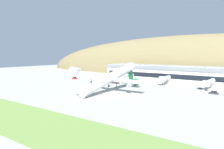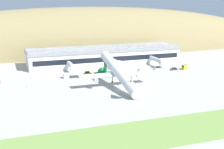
{
  "view_description": "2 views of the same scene",
  "coord_description": "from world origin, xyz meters",
  "px_view_note": "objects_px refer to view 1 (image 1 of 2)",
  "views": [
    {
      "loc": [
        63.61,
        -81.26,
        19.28
      ],
      "look_at": [
        -3.17,
        9.64,
        8.05
      ],
      "focal_mm": 35.0,
      "sensor_mm": 36.0,
      "label": 1
    },
    {
      "loc": [
        -49.41,
        -123.84,
        38.44
      ],
      "look_at": [
        -2.37,
        8.43,
        5.34
      ],
      "focal_mm": 50.0,
      "sensor_mm": 36.0,
      "label": 2
    }
  ],
  "objects_px": {
    "cargo_airplane": "(111,78)",
    "service_car_0": "(75,78)",
    "jetway_2": "(209,82)",
    "service_car_1": "(131,83)",
    "traffic_cone_1": "(105,87)",
    "jetway_1": "(165,78)",
    "service_car_3": "(200,90)",
    "traffic_cone_0": "(75,82)",
    "jetway_0": "(126,76)",
    "service_car_2": "(214,93)",
    "box_truck": "(113,81)",
    "terminal_building": "(173,73)"
  },
  "relations": [
    {
      "from": "terminal_building",
      "to": "service_car_0",
      "type": "xyz_separation_m",
      "value": [
        -64.26,
        -28.32,
        -5.25
      ]
    },
    {
      "from": "service_car_3",
      "to": "box_truck",
      "type": "xyz_separation_m",
      "value": [
        -51.65,
        -3.79,
        0.86
      ]
    },
    {
      "from": "terminal_building",
      "to": "traffic_cone_0",
      "type": "height_order",
      "value": "terminal_building"
    },
    {
      "from": "jetway_2",
      "to": "service_car_1",
      "type": "height_order",
      "value": "jetway_2"
    },
    {
      "from": "cargo_airplane",
      "to": "service_car_2",
      "type": "relative_size",
      "value": 12.27
    },
    {
      "from": "terminal_building",
      "to": "service_car_1",
      "type": "distance_m",
      "value": 30.62
    },
    {
      "from": "jetway_1",
      "to": "service_car_2",
      "type": "bearing_deg",
      "value": -24.69
    },
    {
      "from": "jetway_1",
      "to": "cargo_airplane",
      "type": "relative_size",
      "value": 0.23
    },
    {
      "from": "terminal_building",
      "to": "service_car_0",
      "type": "relative_size",
      "value": 26.15
    },
    {
      "from": "cargo_airplane",
      "to": "box_truck",
      "type": "relative_size",
      "value": 6.11
    },
    {
      "from": "traffic_cone_1",
      "to": "jetway_1",
      "type": "bearing_deg",
      "value": 51.65
    },
    {
      "from": "service_car_2",
      "to": "traffic_cone_0",
      "type": "bearing_deg",
      "value": -173.35
    },
    {
      "from": "service_car_3",
      "to": "traffic_cone_0",
      "type": "distance_m",
      "value": 76.58
    },
    {
      "from": "service_car_2",
      "to": "cargo_airplane",
      "type": "bearing_deg",
      "value": -151.89
    },
    {
      "from": "terminal_building",
      "to": "service_car_2",
      "type": "distance_m",
      "value": 44.44
    },
    {
      "from": "jetway_1",
      "to": "traffic_cone_0",
      "type": "xyz_separation_m",
      "value": [
        -52.52,
        -23.49,
        -3.71
      ]
    },
    {
      "from": "jetway_0",
      "to": "jetway_1",
      "type": "height_order",
      "value": "same"
    },
    {
      "from": "terminal_building",
      "to": "cargo_airplane",
      "type": "bearing_deg",
      "value": -102.0
    },
    {
      "from": "jetway_0",
      "to": "service_car_3",
      "type": "height_order",
      "value": "jetway_0"
    },
    {
      "from": "terminal_building",
      "to": "cargo_airplane",
      "type": "relative_size",
      "value": 1.86
    },
    {
      "from": "jetway_1",
      "to": "jetway_2",
      "type": "bearing_deg",
      "value": -5.83
    },
    {
      "from": "jetway_0",
      "to": "jetway_1",
      "type": "distance_m",
      "value": 26.64
    },
    {
      "from": "jetway_1",
      "to": "service_car_0",
      "type": "bearing_deg",
      "value": -170.33
    },
    {
      "from": "service_car_1",
      "to": "box_truck",
      "type": "relative_size",
      "value": 0.5
    },
    {
      "from": "traffic_cone_0",
      "to": "service_car_0",
      "type": "bearing_deg",
      "value": 136.44
    },
    {
      "from": "traffic_cone_0",
      "to": "box_truck",
      "type": "bearing_deg",
      "value": 24.97
    },
    {
      "from": "jetway_1",
      "to": "traffic_cone_0",
      "type": "relative_size",
      "value": 20.01
    },
    {
      "from": "jetway_0",
      "to": "service_car_2",
      "type": "distance_m",
      "value": 58.23
    },
    {
      "from": "jetway_2",
      "to": "service_car_3",
      "type": "bearing_deg",
      "value": -114.7
    },
    {
      "from": "jetway_1",
      "to": "jetway_0",
      "type": "bearing_deg",
      "value": -177.31
    },
    {
      "from": "traffic_cone_1",
      "to": "service_car_0",
      "type": "bearing_deg",
      "value": 157.08
    },
    {
      "from": "jetway_1",
      "to": "traffic_cone_1",
      "type": "bearing_deg",
      "value": -128.35
    },
    {
      "from": "box_truck",
      "to": "traffic_cone_0",
      "type": "relative_size",
      "value": 14.55
    },
    {
      "from": "jetway_0",
      "to": "traffic_cone_0",
      "type": "height_order",
      "value": "jetway_0"
    },
    {
      "from": "jetway_0",
      "to": "cargo_airplane",
      "type": "distance_m",
      "value": 38.22
    },
    {
      "from": "jetway_0",
      "to": "cargo_airplane",
      "type": "bearing_deg",
      "value": -68.59
    },
    {
      "from": "service_car_1",
      "to": "service_car_3",
      "type": "xyz_separation_m",
      "value": [
        41.8,
        -1.69,
        0.07
      ]
    },
    {
      "from": "cargo_airplane",
      "to": "service_car_0",
      "type": "xyz_separation_m",
      "value": [
        -52.8,
        25.58,
        -6.04
      ]
    },
    {
      "from": "terminal_building",
      "to": "box_truck",
      "type": "relative_size",
      "value": 11.36
    },
    {
      "from": "jetway_1",
      "to": "service_car_3",
      "type": "bearing_deg",
      "value": -21.18
    },
    {
      "from": "jetway_1",
      "to": "service_car_2",
      "type": "distance_m",
      "value": 33.35
    },
    {
      "from": "jetway_0",
      "to": "traffic_cone_0",
      "type": "distance_m",
      "value": 34.35
    },
    {
      "from": "jetway_2",
      "to": "cargo_airplane",
      "type": "relative_size",
      "value": 0.32
    },
    {
      "from": "cargo_airplane",
      "to": "service_car_3",
      "type": "distance_m",
      "value": 45.47
    },
    {
      "from": "service_car_2",
      "to": "traffic_cone_0",
      "type": "relative_size",
      "value": 7.25
    },
    {
      "from": "jetway_1",
      "to": "traffic_cone_0",
      "type": "distance_m",
      "value": 57.66
    },
    {
      "from": "jetway_1",
      "to": "service_car_0",
      "type": "height_order",
      "value": "jetway_1"
    },
    {
      "from": "jetway_1",
      "to": "service_car_2",
      "type": "height_order",
      "value": "jetway_1"
    },
    {
      "from": "service_car_1",
      "to": "traffic_cone_0",
      "type": "distance_m",
      "value": 37.18
    },
    {
      "from": "service_car_3",
      "to": "terminal_building",
      "type": "bearing_deg",
      "value": 132.63
    }
  ]
}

